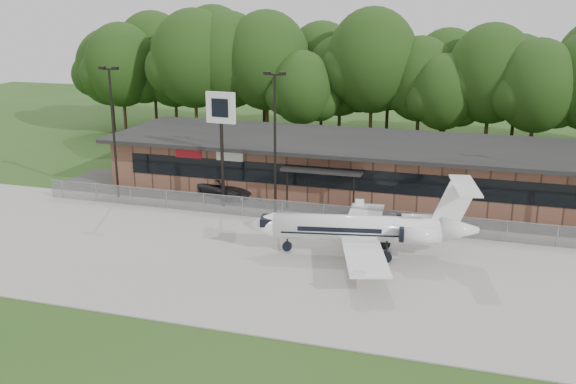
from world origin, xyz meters
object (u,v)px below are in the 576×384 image
(business_jet, at_px, (365,229))
(terminal, at_px, (363,166))
(pole_sign, at_px, (221,120))
(suv, at_px, (223,187))

(business_jet, bearing_deg, terminal, 90.47)
(pole_sign, bearing_deg, suv, 117.74)
(business_jet, xyz_separation_m, pole_sign, (-11.92, 6.59, 4.91))
(terminal, height_order, business_jet, business_jet)
(pole_sign, bearing_deg, business_jet, -23.93)
(suv, bearing_deg, pole_sign, -135.95)
(business_jet, distance_m, pole_sign, 14.48)
(terminal, bearing_deg, pole_sign, -142.18)
(terminal, bearing_deg, suv, -156.65)
(pole_sign, bearing_deg, terminal, 42.84)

